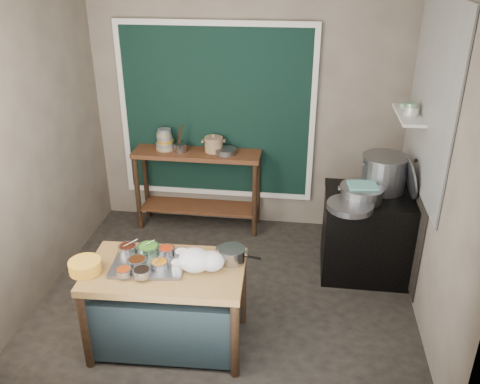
# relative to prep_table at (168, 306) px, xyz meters

# --- Properties ---
(floor) EXTENTS (3.50, 3.00, 0.02)m
(floor) POSITION_rel_prep_table_xyz_m (0.38, 0.75, -0.39)
(floor) COLOR #2F2A24
(floor) RESTS_ON ground
(back_wall) EXTENTS (3.50, 0.02, 2.80)m
(back_wall) POSITION_rel_prep_table_xyz_m (0.38, 2.26, 1.02)
(back_wall) COLOR #796E5D
(back_wall) RESTS_ON floor
(left_wall) EXTENTS (0.02, 3.00, 2.80)m
(left_wall) POSITION_rel_prep_table_xyz_m (-1.38, 0.75, 1.02)
(left_wall) COLOR #796E5D
(left_wall) RESTS_ON floor
(right_wall) EXTENTS (0.02, 3.00, 2.80)m
(right_wall) POSITION_rel_prep_table_xyz_m (2.14, 0.75, 1.02)
(right_wall) COLOR #796E5D
(right_wall) RESTS_ON floor
(curtain_panel) EXTENTS (2.10, 0.02, 1.90)m
(curtain_panel) POSITION_rel_prep_table_xyz_m (0.03, 2.22, 0.98)
(curtain_panel) COLOR black
(curtain_panel) RESTS_ON back_wall
(curtain_frame) EXTENTS (2.22, 0.03, 2.02)m
(curtain_frame) POSITION_rel_prep_table_xyz_m (0.03, 2.21, 0.98)
(curtain_frame) COLOR beige
(curtain_frame) RESTS_ON back_wall
(tile_panel) EXTENTS (0.02, 1.70, 1.70)m
(tile_panel) POSITION_rel_prep_table_xyz_m (2.11, 1.30, 1.48)
(tile_panel) COLOR #B2B2AA
(tile_panel) RESTS_ON right_wall
(soot_patch) EXTENTS (0.01, 1.30, 1.30)m
(soot_patch) POSITION_rel_prep_table_xyz_m (2.12, 1.40, 0.32)
(soot_patch) COLOR black
(soot_patch) RESTS_ON right_wall
(wall_shelf) EXTENTS (0.22, 0.70, 0.03)m
(wall_shelf) POSITION_rel_prep_table_xyz_m (2.01, 1.60, 1.23)
(wall_shelf) COLOR beige
(wall_shelf) RESTS_ON right_wall
(prep_table) EXTENTS (1.28, 0.78, 0.75)m
(prep_table) POSITION_rel_prep_table_xyz_m (0.00, 0.00, 0.00)
(prep_table) COLOR brown
(prep_table) RESTS_ON floor
(back_counter) EXTENTS (1.45, 0.40, 0.95)m
(back_counter) POSITION_rel_prep_table_xyz_m (-0.17, 2.03, 0.10)
(back_counter) COLOR #562F18
(back_counter) RESTS_ON floor
(stove_block) EXTENTS (0.90, 0.68, 0.85)m
(stove_block) POSITION_rel_prep_table_xyz_m (1.73, 1.30, 0.05)
(stove_block) COLOR black
(stove_block) RESTS_ON floor
(stove_top) EXTENTS (0.92, 0.69, 0.03)m
(stove_top) POSITION_rel_prep_table_xyz_m (1.73, 1.30, 0.49)
(stove_top) COLOR black
(stove_top) RESTS_ON stove_block
(condiment_tray) EXTENTS (0.61, 0.46, 0.03)m
(condiment_tray) POSITION_rel_prep_table_xyz_m (-0.14, 0.02, 0.39)
(condiment_tray) COLOR gray
(condiment_tray) RESTS_ON prep_table
(condiment_bowls) EXTENTS (0.59, 0.48, 0.07)m
(condiment_bowls) POSITION_rel_prep_table_xyz_m (-0.14, 0.04, 0.43)
(condiment_bowls) COLOR gray
(condiment_bowls) RESTS_ON condiment_tray
(yellow_basin) EXTENTS (0.27, 0.27, 0.10)m
(yellow_basin) POSITION_rel_prep_table_xyz_m (-0.60, -0.13, 0.42)
(yellow_basin) COLOR #C28827
(yellow_basin) RESTS_ON prep_table
(saucepan) EXTENTS (0.26, 0.26, 0.12)m
(saucepan) POSITION_rel_prep_table_xyz_m (0.51, 0.17, 0.44)
(saucepan) COLOR gray
(saucepan) RESTS_ON prep_table
(plastic_bag_a) EXTENTS (0.29, 0.25, 0.19)m
(plastic_bag_a) POSITION_rel_prep_table_xyz_m (0.24, -0.00, 0.47)
(plastic_bag_a) COLOR white
(plastic_bag_a) RESTS_ON prep_table
(plastic_bag_b) EXTENTS (0.22, 0.19, 0.16)m
(plastic_bag_b) POSITION_rel_prep_table_xyz_m (0.36, 0.03, 0.45)
(plastic_bag_b) COLOR white
(plastic_bag_b) RESTS_ON prep_table
(bowl_stack) EXTENTS (0.21, 0.21, 0.24)m
(bowl_stack) POSITION_rel_prep_table_xyz_m (-0.55, 2.07, 0.68)
(bowl_stack) COLOR tan
(bowl_stack) RESTS_ON back_counter
(utensil_cup) EXTENTS (0.20, 0.20, 0.10)m
(utensil_cup) POSITION_rel_prep_table_xyz_m (-0.35, 2.02, 0.62)
(utensil_cup) COLOR gray
(utensil_cup) RESTS_ON back_counter
(ceramic_crock) EXTENTS (0.27, 0.27, 0.15)m
(ceramic_crock) POSITION_rel_prep_table_xyz_m (0.02, 2.07, 0.65)
(ceramic_crock) COLOR #896A4B
(ceramic_crock) RESTS_ON back_counter
(wide_bowl) EXTENTS (0.29, 0.29, 0.06)m
(wide_bowl) POSITION_rel_prep_table_xyz_m (0.16, 2.01, 0.60)
(wide_bowl) COLOR gray
(wide_bowl) RESTS_ON back_counter
(stock_pot) EXTENTS (0.58, 0.58, 0.36)m
(stock_pot) POSITION_rel_prep_table_xyz_m (1.82, 1.43, 0.68)
(stock_pot) COLOR gray
(stock_pot) RESTS_ON stove_top
(pot_lid) EXTENTS (0.14, 0.40, 0.39)m
(pot_lid) POSITION_rel_prep_table_xyz_m (2.05, 1.29, 0.70)
(pot_lid) COLOR gray
(pot_lid) RESTS_ON stove_top
(steamer) EXTENTS (0.47, 0.47, 0.14)m
(steamer) POSITION_rel_prep_table_xyz_m (1.60, 1.18, 0.57)
(steamer) COLOR gray
(steamer) RESTS_ON stove_top
(green_cloth) EXTENTS (0.29, 0.23, 0.02)m
(green_cloth) POSITION_rel_prep_table_xyz_m (1.60, 1.18, 0.65)
(green_cloth) COLOR #57A18F
(green_cloth) RESTS_ON steamer
(shallow_pan) EXTENTS (0.46, 0.46, 0.06)m
(shallow_pan) POSITION_rel_prep_table_xyz_m (1.48, 0.97, 0.53)
(shallow_pan) COLOR gray
(shallow_pan) RESTS_ON stove_top
(shelf_bowl_stack) EXTENTS (0.14, 0.14, 0.12)m
(shelf_bowl_stack) POSITION_rel_prep_table_xyz_m (2.01, 1.56, 1.29)
(shelf_bowl_stack) COLOR silver
(shelf_bowl_stack) RESTS_ON wall_shelf
(shelf_bowl_green) EXTENTS (0.17, 0.17, 0.05)m
(shelf_bowl_green) POSITION_rel_prep_table_xyz_m (2.01, 1.80, 1.26)
(shelf_bowl_green) COLOR gray
(shelf_bowl_green) RESTS_ON wall_shelf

